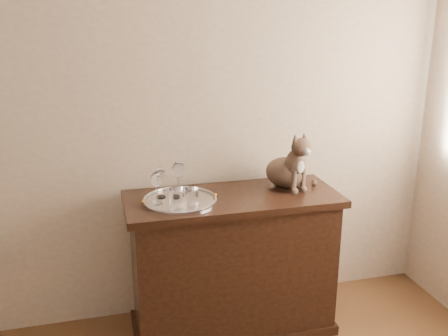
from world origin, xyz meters
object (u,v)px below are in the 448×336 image
at_px(tumbler_a, 192,196).
at_px(tumbler_b, 177,197).
at_px(wine_glass_b, 178,178).
at_px(wine_glass_c, 157,188).
at_px(wine_glass_a, 160,183).
at_px(sideboard, 232,264).
at_px(tray, 180,201).
at_px(cat, 286,158).

bearing_deg(tumbler_a, tumbler_b, -169.48).
bearing_deg(wine_glass_b, tumbler_b, -102.29).
bearing_deg(wine_glass_c, wine_glass_a, 70.03).
bearing_deg(sideboard, tumbler_a, -162.37).
height_order(tumbler_a, tumbler_b, tumbler_b).
height_order(tray, tumbler_b, tumbler_b).
distance_m(tray, tumbler_a, 0.09).
distance_m(wine_glass_c, cat, 0.78).
bearing_deg(wine_glass_c, tumbler_a, -15.93).
distance_m(sideboard, cat, 0.69).
height_order(sideboard, wine_glass_b, wine_glass_b).
bearing_deg(cat, wine_glass_a, 166.42).
height_order(tray, tumbler_a, tumbler_a).
distance_m(tumbler_a, tumbler_b, 0.08).
xyz_separation_m(tray, tumbler_a, (0.05, -0.06, 0.05)).
bearing_deg(tray, wine_glass_b, 84.78).
bearing_deg(sideboard, wine_glass_a, 171.89).
height_order(wine_glass_a, tumbler_b, wine_glass_a).
height_order(sideboard, tumbler_a, tumbler_a).
xyz_separation_m(sideboard, wine_glass_a, (-0.39, 0.06, 0.52)).
bearing_deg(tumbler_a, sideboard, 17.63).
distance_m(wine_glass_a, wine_glass_c, 0.09).
height_order(tumbler_b, cat, cat).
bearing_deg(tumbler_a, wine_glass_b, 107.26).
relative_size(wine_glass_a, tumbler_a, 2.00).
distance_m(wine_glass_a, tumbler_b, 0.17).
xyz_separation_m(wine_glass_a, tumbler_a, (0.15, -0.13, -0.04)).
bearing_deg(tumbler_b, wine_glass_a, 113.93).
xyz_separation_m(tumbler_a, tumbler_b, (-0.08, -0.01, 0.01)).
relative_size(wine_glass_a, cat, 0.49).
relative_size(sideboard, cat, 3.51).
xyz_separation_m(tumbler_a, cat, (0.59, 0.16, 0.12)).
distance_m(sideboard, wine_glass_b, 0.61).
distance_m(wine_glass_b, cat, 0.64).
bearing_deg(tumbler_b, wine_glass_c, 146.15).
xyz_separation_m(wine_glass_b, wine_glass_c, (-0.13, -0.09, -0.01)).
xyz_separation_m(tumbler_b, cat, (0.67, 0.17, 0.12)).
bearing_deg(cat, sideboard, 177.51).
bearing_deg(sideboard, wine_glass_c, -176.17).
distance_m(wine_glass_b, tumbler_a, 0.16).
relative_size(tray, tumbler_b, 4.23).
distance_m(tumbler_a, cat, 0.62).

